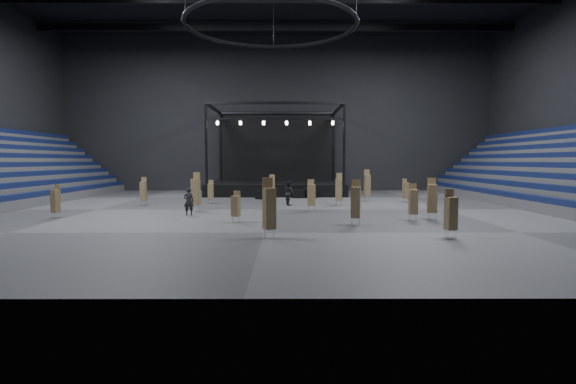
{
  "coord_description": "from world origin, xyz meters",
  "views": [
    {
      "loc": [
        1.09,
        -32.2,
        3.51
      ],
      "look_at": [
        1.19,
        -2.0,
        1.4
      ],
      "focal_mm": 28.0,
      "sensor_mm": 36.0,
      "label": 1
    }
  ],
  "objects_px": {
    "chair_stack_13": "(406,190)",
    "chair_stack_8": "(356,202)",
    "flight_case_left": "(262,195)",
    "chair_stack_11": "(143,191)",
    "chair_stack_6": "(339,189)",
    "chair_stack_14": "(236,206)",
    "chair_stack_1": "(211,191)",
    "chair_stack_5": "(272,188)",
    "chair_stack_0": "(196,191)",
    "chair_stack_3": "(311,195)",
    "chair_stack_10": "(269,207)",
    "chair_stack_9": "(451,213)",
    "man_center": "(189,201)",
    "crew_member": "(289,193)",
    "chair_stack_12": "(367,185)",
    "chair_stack_7": "(432,198)",
    "stage": "(276,180)",
    "flight_case_mid": "(298,194)",
    "flight_case_right": "(309,193)",
    "chair_stack_4": "(413,201)",
    "chair_stack_2": "(56,201)"
  },
  "relations": [
    {
      "from": "chair_stack_13",
      "to": "chair_stack_8",
      "type": "bearing_deg",
      "value": -133.86
    },
    {
      "from": "flight_case_left",
      "to": "chair_stack_11",
      "type": "bearing_deg",
      "value": -147.41
    },
    {
      "from": "chair_stack_6",
      "to": "chair_stack_14",
      "type": "bearing_deg",
      "value": -110.9
    },
    {
      "from": "chair_stack_1",
      "to": "chair_stack_5",
      "type": "distance_m",
      "value": 5.07
    },
    {
      "from": "flight_case_left",
      "to": "chair_stack_0",
      "type": "relative_size",
      "value": 0.42
    },
    {
      "from": "flight_case_left",
      "to": "chair_stack_3",
      "type": "bearing_deg",
      "value": -68.14
    },
    {
      "from": "chair_stack_8",
      "to": "chair_stack_10",
      "type": "distance_m",
      "value": 6.08
    },
    {
      "from": "chair_stack_8",
      "to": "chair_stack_9",
      "type": "relative_size",
      "value": 1.12
    },
    {
      "from": "chair_stack_8",
      "to": "man_center",
      "type": "relative_size",
      "value": 1.4
    },
    {
      "from": "chair_stack_3",
      "to": "crew_member",
      "type": "height_order",
      "value": "chair_stack_3"
    },
    {
      "from": "chair_stack_10",
      "to": "chair_stack_12",
      "type": "bearing_deg",
      "value": 44.03
    },
    {
      "from": "chair_stack_6",
      "to": "chair_stack_13",
      "type": "height_order",
      "value": "chair_stack_6"
    },
    {
      "from": "chair_stack_0",
      "to": "chair_stack_5",
      "type": "distance_m",
      "value": 7.9
    },
    {
      "from": "chair_stack_3",
      "to": "chair_stack_7",
      "type": "relative_size",
      "value": 0.89
    },
    {
      "from": "chair_stack_7",
      "to": "chair_stack_11",
      "type": "bearing_deg",
      "value": 162.45
    },
    {
      "from": "chair_stack_10",
      "to": "flight_case_left",
      "type": "bearing_deg",
      "value": 70.8
    },
    {
      "from": "stage",
      "to": "chair_stack_9",
      "type": "relative_size",
      "value": 6.29
    },
    {
      "from": "chair_stack_9",
      "to": "chair_stack_6",
      "type": "bearing_deg",
      "value": 90.89
    },
    {
      "from": "chair_stack_3",
      "to": "chair_stack_13",
      "type": "relative_size",
      "value": 1.11
    },
    {
      "from": "crew_member",
      "to": "chair_stack_10",
      "type": "bearing_deg",
      "value": 157.91
    },
    {
      "from": "stage",
      "to": "flight_case_mid",
      "type": "xyz_separation_m",
      "value": [
        2.18,
        -6.37,
        -1.04
      ]
    },
    {
      "from": "chair_stack_14",
      "to": "flight_case_right",
      "type": "bearing_deg",
      "value": 91.67
    },
    {
      "from": "flight_case_mid",
      "to": "man_center",
      "type": "distance_m",
      "value": 15.24
    },
    {
      "from": "flight_case_left",
      "to": "flight_case_right",
      "type": "relative_size",
      "value": 0.85
    },
    {
      "from": "chair_stack_4",
      "to": "chair_stack_11",
      "type": "relative_size",
      "value": 0.98
    },
    {
      "from": "flight_case_right",
      "to": "man_center",
      "type": "height_order",
      "value": "man_center"
    },
    {
      "from": "chair_stack_3",
      "to": "chair_stack_10",
      "type": "xyz_separation_m",
      "value": [
        -2.5,
        -10.72,
        0.23
      ]
    },
    {
      "from": "flight_case_mid",
      "to": "flight_case_right",
      "type": "xyz_separation_m",
      "value": [
        1.06,
        0.13,
        0.04
      ]
    },
    {
      "from": "chair_stack_2",
      "to": "chair_stack_4",
      "type": "relative_size",
      "value": 0.95
    },
    {
      "from": "chair_stack_8",
      "to": "chair_stack_14",
      "type": "bearing_deg",
      "value": -175.53
    },
    {
      "from": "flight_case_mid",
      "to": "chair_stack_5",
      "type": "distance_m",
      "value": 5.4
    },
    {
      "from": "stage",
      "to": "chair_stack_0",
      "type": "height_order",
      "value": "stage"
    },
    {
      "from": "flight_case_mid",
      "to": "chair_stack_6",
      "type": "distance_m",
      "value": 7.82
    },
    {
      "from": "stage",
      "to": "flight_case_right",
      "type": "relative_size",
      "value": 10.48
    },
    {
      "from": "chair_stack_1",
      "to": "chair_stack_6",
      "type": "relative_size",
      "value": 0.75
    },
    {
      "from": "chair_stack_7",
      "to": "chair_stack_11",
      "type": "distance_m",
      "value": 21.65
    },
    {
      "from": "chair_stack_7",
      "to": "man_center",
      "type": "bearing_deg",
      "value": 177.25
    },
    {
      "from": "chair_stack_12",
      "to": "crew_member",
      "type": "bearing_deg",
      "value": -155.92
    },
    {
      "from": "man_center",
      "to": "chair_stack_11",
      "type": "bearing_deg",
      "value": -55.73
    },
    {
      "from": "stage",
      "to": "chair_stack_4",
      "type": "relative_size",
      "value": 6.42
    },
    {
      "from": "stage",
      "to": "chair_stack_8",
      "type": "xyz_separation_m",
      "value": [
        4.85,
        -24.18,
        -0.16
      ]
    },
    {
      "from": "chair_stack_0",
      "to": "chair_stack_2",
      "type": "xyz_separation_m",
      "value": [
        -7.76,
        -3.94,
        -0.31
      ]
    },
    {
      "from": "chair_stack_7",
      "to": "chair_stack_10",
      "type": "height_order",
      "value": "chair_stack_10"
    },
    {
      "from": "chair_stack_4",
      "to": "chair_stack_6",
      "type": "relative_size",
      "value": 0.85
    },
    {
      "from": "chair_stack_14",
      "to": "stage",
      "type": "bearing_deg",
      "value": 103.89
    },
    {
      "from": "stage",
      "to": "chair_stack_5",
      "type": "bearing_deg",
      "value": -90.58
    },
    {
      "from": "chair_stack_13",
      "to": "crew_member",
      "type": "relative_size",
      "value": 1.04
    },
    {
      "from": "chair_stack_13",
      "to": "chair_stack_5",
      "type": "bearing_deg",
      "value": 163.06
    },
    {
      "from": "chair_stack_2",
      "to": "chair_stack_10",
      "type": "xyz_separation_m",
      "value": [
        13.33,
        -7.11,
        0.32
      ]
    },
    {
      "from": "chair_stack_10",
      "to": "chair_stack_11",
      "type": "height_order",
      "value": "chair_stack_10"
    }
  ]
}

